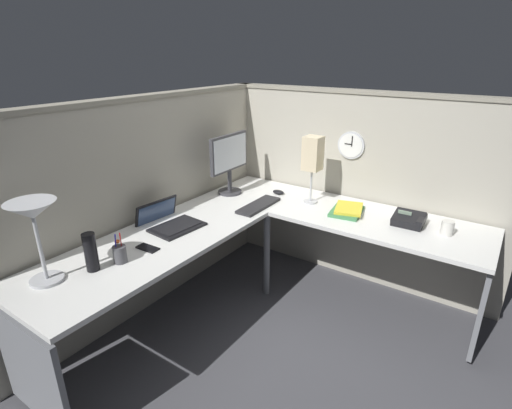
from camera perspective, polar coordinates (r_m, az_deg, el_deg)
ground_plane at (r=3.14m, az=2.38°, el=-14.91°), size 6.80×6.80×0.00m
cubicle_wall_back at (r=3.03m, az=-15.28°, el=-0.01°), size 2.57×0.12×1.58m
cubicle_wall_right at (r=3.38m, az=14.34°, el=2.32°), size 0.12×2.37×1.58m
desk at (r=2.68m, az=1.78°, el=-5.88°), size 2.35×2.15×0.73m
monitor at (r=3.27m, az=-3.89°, el=6.53°), size 0.46×0.20×0.50m
laptop at (r=2.80m, az=-12.61°, el=-2.40°), size 0.37×0.41×0.22m
keyboard at (r=3.05m, az=0.38°, el=-0.13°), size 0.43×0.15×0.02m
computer_mouse at (r=3.32m, az=3.25°, el=1.80°), size 0.06×0.10×0.03m
desk_lamp_dome at (r=2.23m, az=-29.54°, el=-1.62°), size 0.24×0.24×0.44m
pen_cup at (r=2.38m, az=-19.11°, el=-6.76°), size 0.08×0.08×0.18m
cell_phone at (r=2.51m, az=-15.40°, el=-6.09°), size 0.07×0.15×0.01m
thermos_flask at (r=2.33m, az=-22.80°, el=-6.37°), size 0.07×0.07×0.22m
office_phone at (r=2.92m, az=21.34°, el=-2.09°), size 0.19×0.21×0.11m
book_stack at (r=3.01m, az=13.09°, el=-0.80°), size 0.32×0.26×0.04m
desk_lamp_paper at (r=3.05m, az=8.20°, el=7.04°), size 0.13×0.13×0.53m
coffee_mug at (r=2.87m, az=25.95°, el=-3.05°), size 0.08×0.08×0.10m
wall_clock at (r=3.25m, az=13.63°, el=8.34°), size 0.04×0.22×0.22m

